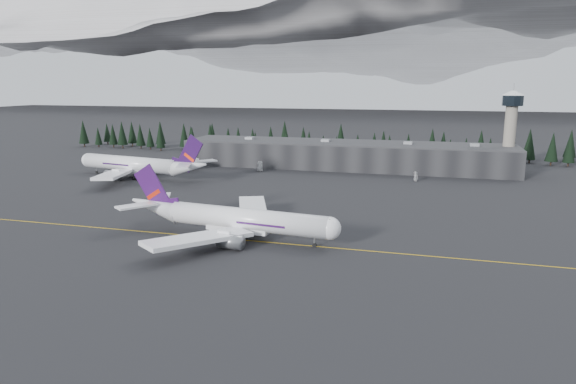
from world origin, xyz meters
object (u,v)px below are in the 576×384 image
(gse_vehicle_a, at_px, (260,170))
(jet_main, at_px, (230,218))
(terminal, at_px, (345,155))
(jet_parked, at_px, (140,165))
(gse_vehicle_b, at_px, (416,180))
(control_tower, at_px, (511,123))

(gse_vehicle_a, bearing_deg, jet_main, -81.29)
(terminal, bearing_deg, jet_parked, -147.17)
(gse_vehicle_b, bearing_deg, terminal, -163.59)
(terminal, xyz_separation_m, jet_main, (-10.85, -125.03, -1.03))
(control_tower, relative_size, jet_parked, 0.55)
(terminal, height_order, jet_main, jet_main)
(gse_vehicle_b, bearing_deg, gse_vehicle_a, -128.90)
(jet_parked, relative_size, gse_vehicle_a, 13.73)
(jet_main, bearing_deg, jet_parked, 140.91)
(control_tower, bearing_deg, terminal, -177.71)
(jet_main, distance_m, jet_parked, 101.31)
(terminal, xyz_separation_m, control_tower, (75.00, 3.00, 17.11))
(gse_vehicle_a, bearing_deg, control_tower, 7.71)
(gse_vehicle_a, bearing_deg, gse_vehicle_b, -9.88)
(control_tower, height_order, jet_main, control_tower)
(gse_vehicle_a, relative_size, gse_vehicle_b, 1.17)
(jet_main, bearing_deg, control_tower, 62.45)
(control_tower, bearing_deg, jet_parked, -160.40)
(terminal, relative_size, gse_vehicle_a, 31.83)
(jet_main, distance_m, gse_vehicle_b, 106.92)
(terminal, distance_m, gse_vehicle_b, 45.82)
(jet_parked, bearing_deg, jet_main, 144.84)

